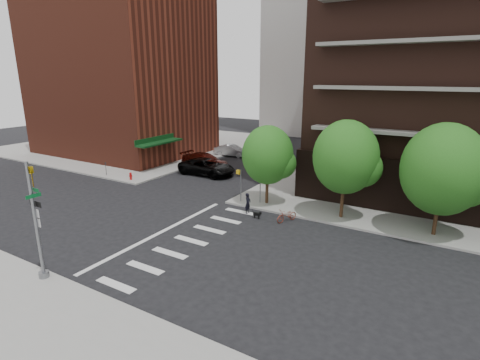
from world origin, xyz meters
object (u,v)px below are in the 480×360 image
(parked_car_maroon, at_px, (205,161))
(fire_hydrant, at_px, (131,176))
(parked_car_silver, at_px, (232,150))
(parked_car_black, at_px, (207,167))
(dog_walker, at_px, (248,203))
(scooter, at_px, (287,215))
(traffic_signal, at_px, (38,231))

(parked_car_maroon, bearing_deg, fire_hydrant, 161.88)
(parked_car_maroon, xyz_separation_m, parked_car_silver, (-0.95, 7.03, -0.10))
(parked_car_black, bearing_deg, dog_walker, -128.82)
(scooter, bearing_deg, traffic_signal, -94.79)
(traffic_signal, height_order, scooter, traffic_signal)
(dog_walker, bearing_deg, parked_car_maroon, 46.92)
(parked_car_maroon, bearing_deg, scooter, -120.13)
(fire_hydrant, relative_size, parked_car_maroon, 0.13)
(traffic_signal, height_order, parked_car_silver, traffic_signal)
(traffic_signal, relative_size, parked_car_black, 0.99)
(scooter, height_order, dog_walker, dog_walker)
(parked_car_black, xyz_separation_m, dog_walker, (9.18, -7.56, -0.06))
(parked_car_silver, bearing_deg, parked_car_maroon, -178.13)
(parked_car_black, bearing_deg, scooter, -120.86)
(scooter, bearing_deg, parked_car_black, 172.24)
(parked_car_maroon, relative_size, parked_car_silver, 1.30)
(fire_hydrant, relative_size, scooter, 0.42)
(parked_car_silver, distance_m, scooter, 22.50)
(traffic_signal, relative_size, fire_hydrant, 8.20)
(dog_walker, bearing_deg, scooter, -91.90)
(dog_walker, bearing_deg, traffic_signal, 161.29)
(parked_car_black, distance_m, parked_car_maroon, 2.74)
(fire_hydrant, bearing_deg, parked_car_silver, 81.23)
(scooter, bearing_deg, parked_car_silver, 155.77)
(fire_hydrant, bearing_deg, parked_car_maroon, 67.56)
(parked_car_silver, bearing_deg, scooter, -143.80)
(fire_hydrant, distance_m, scooter, 17.46)
(traffic_signal, xyz_separation_m, parked_car_black, (-5.03, 21.06, -1.85))
(traffic_signal, distance_m, parked_car_maroon, 24.20)
(parked_car_maroon, distance_m, parked_car_silver, 7.10)
(fire_hydrant, distance_m, parked_car_silver, 15.08)
(traffic_signal, distance_m, parked_car_black, 21.73)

